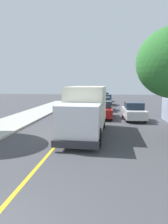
% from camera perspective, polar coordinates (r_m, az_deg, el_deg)
% --- Properties ---
extents(centre_line_yellow, '(0.16, 56.00, 0.01)m').
position_cam_1_polar(centre_line_yellow, '(14.22, -4.84, -5.85)').
color(centre_line_yellow, gold).
rests_on(centre_line_yellow, ground).
extents(box_truck, '(2.57, 7.23, 3.20)m').
position_cam_1_polar(box_truck, '(13.56, 0.53, 1.07)').
color(box_truck, '#F2EDCC').
rests_on(box_truck, ground).
extents(parked_car_near, '(1.81, 4.40, 1.67)m').
position_cam_1_polar(parked_car_near, '(20.32, 5.48, 0.59)').
color(parked_car_near, maroon).
rests_on(parked_car_near, ground).
extents(parked_car_mid, '(1.97, 4.46, 1.67)m').
position_cam_1_polar(parked_car_mid, '(26.31, 5.54, 2.28)').
color(parked_car_mid, '#B7B7BC').
rests_on(parked_car_mid, ground).
extents(parked_car_far, '(1.95, 4.46, 1.67)m').
position_cam_1_polar(parked_car_far, '(32.63, 6.33, 3.38)').
color(parked_car_far, '#4C564C').
rests_on(parked_car_far, ground).
extents(parked_car_furthest, '(1.96, 4.46, 1.67)m').
position_cam_1_polar(parked_car_furthest, '(39.41, 5.74, 4.18)').
color(parked_car_furthest, '#2D4793').
rests_on(parked_car_furthest, ground).
extents(parked_van_across, '(2.01, 4.48, 1.67)m').
position_cam_1_polar(parked_van_across, '(19.69, 13.79, 0.16)').
color(parked_van_across, silver).
rests_on(parked_van_across, ground).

